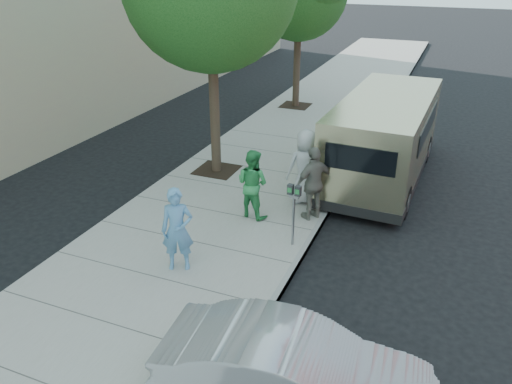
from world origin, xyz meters
TOP-DOWN VIEW (x-y plane):
  - ground at (0.00, 0.00)m, footprint 120.00×120.00m
  - sidewalk at (-1.00, 0.00)m, footprint 5.00×60.00m
  - curb_face at (1.44, 0.00)m, footprint 0.12×60.00m
  - parking_meter at (1.15, -0.78)m, footprint 0.31×0.13m
  - van at (2.30, 4.02)m, footprint 2.45×6.69m
  - sedan at (2.53, -4.87)m, footprint 4.09×1.72m
  - person_officer at (-0.72, -2.51)m, footprint 0.77×0.65m
  - person_green_shirt at (-0.20, 0.16)m, footprint 0.97×0.83m
  - person_gray_shirt at (0.74, 1.39)m, footprint 1.14×1.06m
  - person_striped_polo at (1.20, 0.60)m, footprint 1.00×1.13m

SIDE VIEW (x-z plane):
  - ground at x=0.00m, z-range 0.00..0.00m
  - sidewalk at x=-1.00m, z-range 0.00..0.15m
  - curb_face at x=1.44m, z-range -0.01..0.15m
  - sedan at x=2.53m, z-range 0.00..1.31m
  - person_green_shirt at x=-0.20m, z-range 0.15..1.87m
  - person_officer at x=-0.72m, z-range 0.15..1.93m
  - person_striped_polo at x=1.20m, z-range 0.15..1.99m
  - person_gray_shirt at x=0.74m, z-range 0.15..2.10m
  - parking_meter at x=1.15m, z-range 0.48..1.93m
  - van at x=2.30m, z-range 0.07..2.52m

